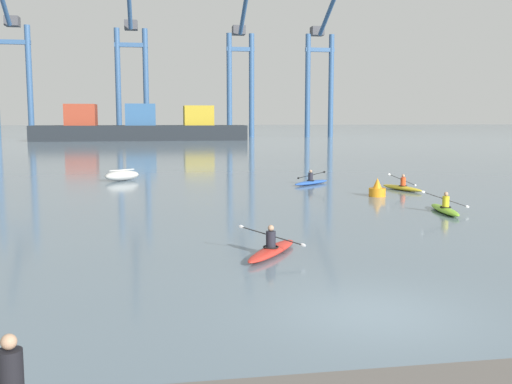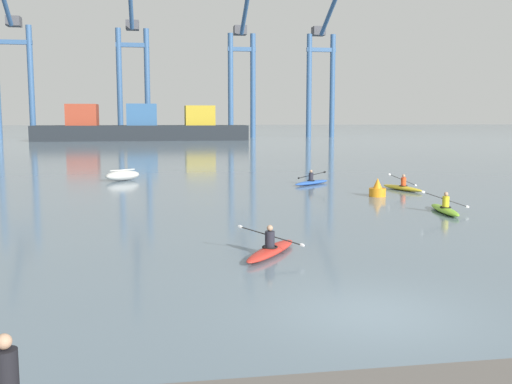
{
  "view_description": "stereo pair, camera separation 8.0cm",
  "coord_description": "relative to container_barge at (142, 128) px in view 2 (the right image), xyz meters",
  "views": [
    {
      "loc": [
        -4.65,
        -11.78,
        4.18
      ],
      "look_at": [
        0.26,
        16.77,
        0.6
      ],
      "focal_mm": 41.61,
      "sensor_mm": 36.0,
      "label": 1
    },
    {
      "loc": [
        -4.57,
        -11.79,
        4.18
      ],
      "look_at": [
        0.26,
        16.77,
        0.6
      ],
      "focal_mm": 41.61,
      "sensor_mm": 36.0,
      "label": 2
    }
  ],
  "objects": [
    {
      "name": "ground_plane",
      "position": [
        7.16,
        -106.13,
        -2.45
      ],
      "size": [
        800.0,
        800.0,
        0.0
      ],
      "primitive_type": "plane",
      "color": "slate"
    },
    {
      "name": "container_barge",
      "position": [
        0.0,
        0.0,
        0.0
      ],
      "size": [
        40.69,
        8.11,
        7.05
      ],
      "color": "#1E2328",
      "rests_on": "ground"
    },
    {
      "name": "gantry_crane_west",
      "position": [
        -26.03,
        12.54,
        13.53
      ],
      "size": [
        7.92,
        15.6,
        32.43
      ],
      "color": "#335684",
      "rests_on": "ground"
    },
    {
      "name": "gantry_crane_west_mid",
      "position": [
        -1.92,
        14.63,
        14.27
      ],
      "size": [
        7.12,
        17.4,
        36.61
      ],
      "color": "#335684",
      "rests_on": "ground"
    },
    {
      "name": "gantry_crane_east_mid",
      "position": [
        21.96,
        15.25,
        13.74
      ],
      "size": [
        6.27,
        18.76,
        33.33
      ],
      "color": "#335684",
      "rests_on": "ground"
    },
    {
      "name": "gantry_crane_east",
      "position": [
        40.27,
        14.98,
        13.87
      ],
      "size": [
        6.74,
        20.12,
        32.52
      ],
      "color": "#335684",
      "rests_on": "ground"
    },
    {
      "name": "capsized_dinghy",
      "position": [
        0.32,
        -76.83,
        -2.1
      ],
      "size": [
        2.74,
        2.43,
        0.76
      ],
      "color": "beige",
      "rests_on": "ground"
    },
    {
      "name": "channel_buoy",
      "position": [
        14.4,
        -87.59,
        -2.09
      ],
      "size": [
        0.9,
        0.9,
        1.0
      ],
      "color": "orange",
      "rests_on": "ground"
    },
    {
      "name": "kayak_yellow",
      "position": [
        16.87,
        -85.17,
        -2.28
      ],
      "size": [
        2.1,
        3.43,
        1.06
      ],
      "color": "yellow",
      "rests_on": "ground"
    },
    {
      "name": "kayak_red",
      "position": [
        6.03,
        -100.3,
        -2.28
      ],
      "size": [
        2.38,
        3.16,
        0.95
      ],
      "color": "red",
      "rests_on": "ground"
    },
    {
      "name": "kayak_lime",
      "position": [
        15.29,
        -93.49,
        -2.28
      ],
      "size": [
        2.18,
        3.45,
        1.02
      ],
      "color": "#7ABC2D",
      "rests_on": "ground"
    },
    {
      "name": "kayak_blue",
      "position": [
        12.38,
        -81.36,
        -2.28
      ],
      "size": [
        3.02,
        2.6,
        0.95
      ],
      "color": "#2856B2",
      "rests_on": "ground"
    },
    {
      "name": "seated_onlooker",
      "position": [
        0.78,
        -110.84,
        -1.27
      ],
      "size": [
        0.32,
        0.3,
        0.9
      ],
      "color": "#23283D",
      "rests_on": "stone_quay"
    }
  ]
}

